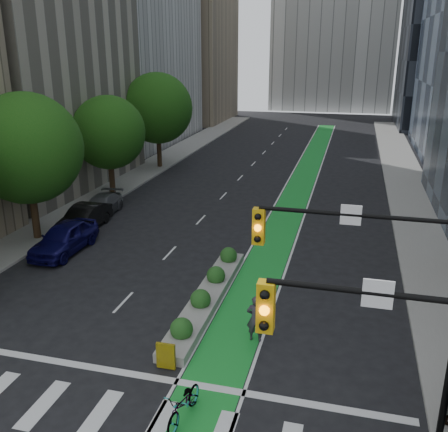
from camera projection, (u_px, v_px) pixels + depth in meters
The scene contains 16 objects.
ground at pixel (113, 395), 16.64m from camera, with size 160.00×160.00×0.00m, color black.
sidewalk_left at pixel (121, 184), 42.38m from camera, with size 3.60×90.00×0.15m, color gray.
sidewalk_right at pixel (414, 205), 36.73m from camera, with size 3.60×90.00×0.15m, color gray.
bike_lane_paint at pixel (302, 182), 43.45m from camera, with size 2.20×70.00×0.01m, color green.
building_tan_far at pixel (183, 36), 77.86m from camera, with size 14.00×16.00×26.00m, color tan.
tree_mid at pixel (27, 149), 28.52m from camera, with size 6.40×6.40×8.78m.
tree_midfar at pixel (109, 133), 37.89m from camera, with size 5.60×5.60×7.76m.
tree_far at pixel (157, 108), 46.83m from camera, with size 6.60×6.60×9.00m.
signal_right at pixel (402, 289), 13.47m from camera, with size 5.82×0.51×7.20m.
signal_far_right at pixel (437, 401), 9.28m from camera, with size 4.82×0.51×7.20m.
median_planter at pixel (207, 294), 22.70m from camera, with size 1.20×10.26×1.10m.
bicycle at pixel (184, 404), 15.41m from camera, with size 0.74×2.13×1.12m, color gray.
cyclist at pixel (255, 319), 19.49m from camera, with size 0.71×0.46×1.94m, color #332E38.
parked_car_left_near at pixel (64, 238), 28.14m from camera, with size 2.03×5.04×1.72m, color #0E0C4A.
parked_car_left_mid at pixel (84, 218), 31.76m from camera, with size 1.64×4.70×1.55m, color black.
parked_car_left_far at pixel (101, 206), 34.53m from camera, with size 1.91×4.70×1.37m, color #505254.
Camera 1 is at (7.08, -12.50, 10.97)m, focal length 40.00 mm.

